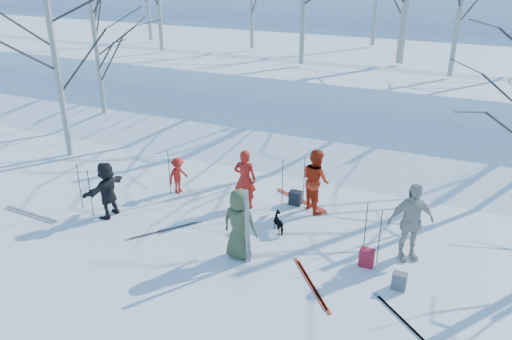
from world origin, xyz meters
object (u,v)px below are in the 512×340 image
at_px(skier_olive_center, 239,224).
at_px(backpack_dark, 295,198).
at_px(skier_redor_behind, 316,180).
at_px(dog, 280,223).
at_px(backpack_red, 367,258).
at_px(skier_red_north, 245,179).
at_px(skier_cream_east, 411,222).
at_px(skier_grey_west, 107,190).
at_px(backpack_grey, 399,281).
at_px(skier_red_seated, 178,175).

xyz_separation_m(skier_olive_center, backpack_dark, (0.30, 2.98, -0.65)).
bearing_deg(skier_redor_behind, dog, 115.29).
bearing_deg(backpack_red, skier_red_north, 158.33).
bearing_deg(skier_cream_east, skier_grey_west, 155.46).
xyz_separation_m(dog, backpack_red, (2.34, -0.61, -0.04)).
xyz_separation_m(skier_red_north, skier_grey_west, (-3.11, -1.93, -0.07)).
bearing_deg(skier_redor_behind, skier_olive_center, 114.23).
bearing_deg(skier_grey_west, backpack_grey, 92.37).
relative_size(skier_olive_center, skier_grey_west, 1.10).
bearing_deg(backpack_red, backpack_dark, 138.69).
distance_m(skier_red_north, skier_red_seated, 2.21).
height_order(skier_grey_west, backpack_dark, skier_grey_west).
xyz_separation_m(skier_red_north, backpack_grey, (4.52, -2.03, -0.66)).
xyz_separation_m(skier_red_north, dog, (1.38, -0.87, -0.60)).
height_order(skier_redor_behind, backpack_red, skier_redor_behind).
xyz_separation_m(skier_redor_behind, backpack_dark, (-0.57, 0.05, -0.68)).
distance_m(skier_cream_east, backpack_dark, 3.65).
height_order(skier_olive_center, backpack_grey, skier_olive_center).
xyz_separation_m(skier_red_north, skier_red_seated, (-2.19, 0.06, -0.30)).
bearing_deg(skier_olive_center, skier_cream_east, -155.49).
bearing_deg(backpack_grey, backpack_dark, 140.23).
relative_size(skier_red_north, skier_grey_west, 1.09).
xyz_separation_m(skier_red_north, backpack_red, (3.71, -1.47, -0.64)).
height_order(skier_cream_east, backpack_red, skier_cream_east).
height_order(skier_redor_behind, skier_grey_west, skier_redor_behind).
bearing_deg(skier_grey_west, backpack_dark, 124.45).
relative_size(skier_grey_west, backpack_grey, 4.08).
height_order(skier_red_north, skier_redor_behind, skier_redor_behind).
height_order(skier_olive_center, skier_redor_behind, skier_redor_behind).
bearing_deg(backpack_grey, skier_cream_east, 91.86).
bearing_deg(skier_red_seated, dog, -91.27).
height_order(skier_cream_east, dog, skier_cream_east).
xyz_separation_m(dog, backpack_dark, (-0.15, 1.58, -0.05)).
distance_m(backpack_red, backpack_grey, 0.99).
distance_m(skier_red_north, skier_redor_behind, 1.92).
height_order(dog, backpack_red, dog).
bearing_deg(skier_cream_east, skier_red_north, 137.07).
height_order(skier_red_north, skier_red_seated, skier_red_north).
bearing_deg(skier_grey_west, skier_cream_east, 101.89).
bearing_deg(skier_grey_west, skier_red_north, 124.93).
height_order(skier_red_north, skier_cream_east, skier_cream_east).
xyz_separation_m(skier_cream_east, backpack_grey, (0.04, -1.27, -0.76)).
bearing_deg(skier_red_north, skier_olive_center, 101.24).
distance_m(dog, backpack_dark, 1.58).
relative_size(skier_olive_center, dog, 2.88).
distance_m(backpack_grey, backpack_dark, 4.29).
xyz_separation_m(skier_redor_behind, backpack_red, (1.91, -2.13, -0.67)).
xyz_separation_m(skier_olive_center, skier_grey_west, (-4.04, 0.35, -0.08)).
height_order(skier_cream_east, backpack_grey, skier_cream_east).
bearing_deg(backpack_red, skier_grey_west, -176.20).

